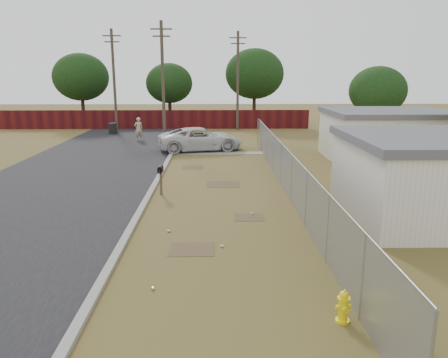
{
  "coord_description": "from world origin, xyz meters",
  "views": [
    {
      "loc": [
        -0.04,
        -17.53,
        5.27
      ],
      "look_at": [
        0.28,
        -0.37,
        1.1
      ],
      "focal_mm": 35.0,
      "sensor_mm": 36.0,
      "label": 1
    }
  ],
  "objects_px": {
    "pickup_truck": "(201,139)",
    "pedestrian": "(138,129)",
    "trash_bin": "(112,128)",
    "fire_hydrant": "(343,307)",
    "mailbox": "(161,172)"
  },
  "relations": [
    {
      "from": "pickup_truck",
      "to": "trash_bin",
      "type": "xyz_separation_m",
      "value": [
        -8.15,
        8.72,
        -0.31
      ]
    },
    {
      "from": "fire_hydrant",
      "to": "trash_bin",
      "type": "height_order",
      "value": "trash_bin"
    },
    {
      "from": "mailbox",
      "to": "trash_bin",
      "type": "distance_m",
      "value": 21.25
    },
    {
      "from": "pedestrian",
      "to": "trash_bin",
      "type": "relative_size",
      "value": 1.92
    },
    {
      "from": "pedestrian",
      "to": "mailbox",
      "type": "bearing_deg",
      "value": 78.77
    },
    {
      "from": "pedestrian",
      "to": "trash_bin",
      "type": "bearing_deg",
      "value": -76.72
    },
    {
      "from": "fire_hydrant",
      "to": "trash_bin",
      "type": "relative_size",
      "value": 0.79
    },
    {
      "from": "fire_hydrant",
      "to": "pickup_truck",
      "type": "bearing_deg",
      "value": 99.94
    },
    {
      "from": "fire_hydrant",
      "to": "pickup_truck",
      "type": "relative_size",
      "value": 0.13
    },
    {
      "from": "mailbox",
      "to": "pickup_truck",
      "type": "xyz_separation_m",
      "value": [
        1.38,
        11.42,
        -0.24
      ]
    },
    {
      "from": "pickup_truck",
      "to": "pedestrian",
      "type": "relative_size",
      "value": 3.14
    },
    {
      "from": "pickup_truck",
      "to": "trash_bin",
      "type": "height_order",
      "value": "pickup_truck"
    },
    {
      "from": "pedestrian",
      "to": "trash_bin",
      "type": "height_order",
      "value": "pedestrian"
    },
    {
      "from": "mailbox",
      "to": "trash_bin",
      "type": "xyz_separation_m",
      "value": [
        -6.77,
        20.14,
        -0.55
      ]
    },
    {
      "from": "fire_hydrant",
      "to": "pickup_truck",
      "type": "height_order",
      "value": "pickup_truck"
    }
  ]
}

